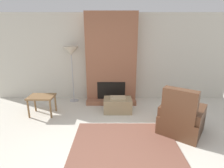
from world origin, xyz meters
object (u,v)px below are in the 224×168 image
at_px(armchair, 181,120).
at_px(side_table, 42,99).
at_px(floor_lamp_left, 72,53).
at_px(ottoman, 118,105).

height_order(armchair, side_table, armchair).
height_order(armchair, floor_lamp_left, floor_lamp_left).
relative_size(ottoman, armchair, 0.64).
bearing_deg(ottoman, floor_lamp_left, 149.62).
bearing_deg(floor_lamp_left, ottoman, -30.38).
bearing_deg(floor_lamp_left, side_table, -122.87).
height_order(ottoman, armchair, armchair).
xyz_separation_m(armchair, floor_lamp_left, (-2.61, 1.82, 1.17)).
xyz_separation_m(armchair, side_table, (-3.22, 0.87, 0.12)).
distance_m(armchair, side_table, 3.34).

